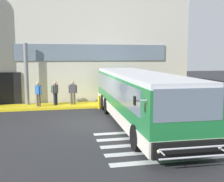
# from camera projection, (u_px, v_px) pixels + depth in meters

# --- Properties ---
(ground_plane) EXTENTS (80.00, 90.00, 0.02)m
(ground_plane) POSITION_uv_depth(u_px,v_px,m) (91.00, 122.00, 14.73)
(ground_plane) COLOR #2B2B2D
(ground_plane) RESTS_ON ground
(bay_paint_stripes) EXTENTS (4.40, 3.96, 0.01)m
(bay_paint_stripes) POSITION_uv_depth(u_px,v_px,m) (154.00, 144.00, 11.06)
(bay_paint_stripes) COLOR silver
(bay_paint_stripes) RESTS_ON ground
(terminal_building) EXTENTS (19.07, 13.80, 8.58)m
(terminal_building) POSITION_uv_depth(u_px,v_px,m) (67.00, 48.00, 25.24)
(terminal_building) COLOR beige
(terminal_building) RESTS_ON ground
(boarding_curb) EXTENTS (21.27, 2.00, 0.15)m
(boarding_curb) POSITION_uv_depth(u_px,v_px,m) (82.00, 105.00, 19.37)
(boarding_curb) COLOR yellow
(boarding_curb) RESTS_ON ground
(entry_support_column) EXTENTS (0.28, 0.28, 4.29)m
(entry_support_column) POSITION_uv_depth(u_px,v_px,m) (26.00, 74.00, 18.89)
(entry_support_column) COLOR slate
(entry_support_column) RESTS_ON boarding_curb
(bus_main_foreground) EXTENTS (3.30, 12.27, 2.70)m
(bus_main_foreground) POSITION_uv_depth(u_px,v_px,m) (138.00, 98.00, 14.27)
(bus_main_foreground) COLOR #1E7238
(bus_main_foreground) RESTS_ON ground
(passenger_near_column) EXTENTS (0.44, 0.45, 1.68)m
(passenger_near_column) POSITION_uv_depth(u_px,v_px,m) (38.00, 93.00, 18.34)
(passenger_near_column) COLOR #4C4233
(passenger_near_column) RESTS_ON boarding_curb
(passenger_by_doorway) EXTENTS (0.50, 0.52, 1.68)m
(passenger_by_doorway) POSITION_uv_depth(u_px,v_px,m) (55.00, 91.00, 18.86)
(passenger_by_doorway) COLOR #1E2338
(passenger_by_doorway) RESTS_ON boarding_curb
(passenger_at_curb_edge) EXTENTS (0.59, 0.23, 1.68)m
(passenger_at_curb_edge) POSITION_uv_depth(u_px,v_px,m) (73.00, 91.00, 19.10)
(passenger_at_curb_edge) COLOR #4C4233
(passenger_at_curb_edge) RESTS_ON boarding_curb
(safety_bollard_yellow) EXTENTS (0.18, 0.18, 0.90)m
(safety_bollard_yellow) POSITION_uv_depth(u_px,v_px,m) (99.00, 102.00, 18.37)
(safety_bollard_yellow) COLOR yellow
(safety_bollard_yellow) RESTS_ON ground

